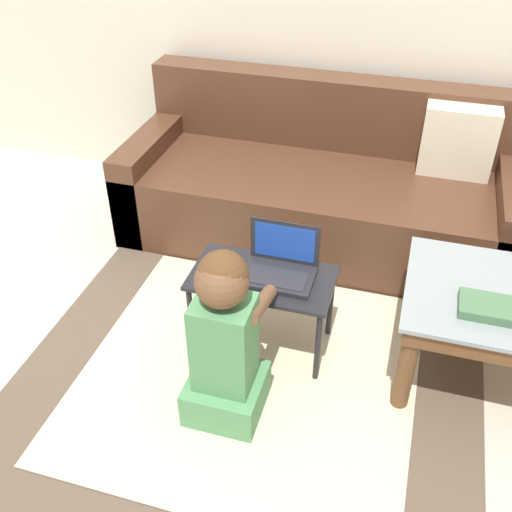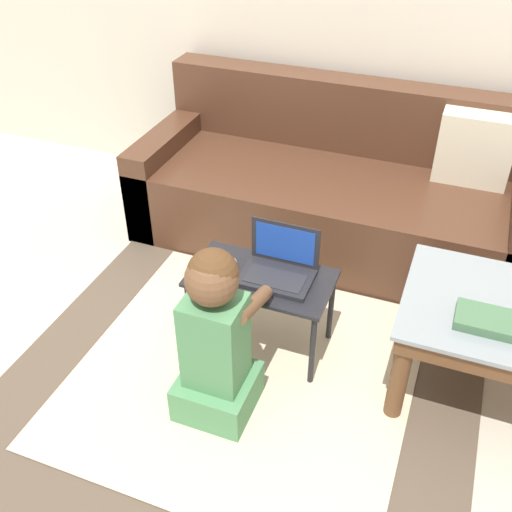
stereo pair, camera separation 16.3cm
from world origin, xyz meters
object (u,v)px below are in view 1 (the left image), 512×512
Objects in this scene: couch at (324,189)px; book_on_table at (488,307)px; computer_mouse at (229,267)px; person_seated at (225,341)px; coffee_table at (512,312)px; laptop_desk at (262,285)px; laptop at (280,268)px.

couch reaches higher than book_on_table.
person_seated is (0.11, -0.38, -0.04)m from computer_mouse.
laptop_desk is at bearing -175.84° from coffee_table.
laptop_desk is (-0.98, -0.07, -0.04)m from coffee_table.
coffee_table reaches higher than laptop_desk.
laptop_desk is (-0.07, -0.97, 0.06)m from couch.
person_seated is (-1.02, -0.46, -0.01)m from coffee_table.
computer_mouse reaches higher than laptop_desk.
laptop_desk is at bearing 85.14° from person_seated.
couch is 0.95m from laptop.
laptop is (-0.92, -0.05, 0.05)m from coffee_table.
laptop_desk is 0.79× the size of person_seated.
computer_mouse is at bearing -179.06° from laptop_desk.
book_on_table is at bearing -2.90° from laptop_desk.
book_on_table is (0.80, -0.07, 0.04)m from laptop.
coffee_table is 1.11m from person_seated.
person_seated is (-0.11, -1.35, 0.09)m from couch.
book_on_table reaches higher than laptop_desk.
couch is 19.53× the size of computer_mouse.
coffee_table is 0.19m from book_on_table.
couch is 7.07× the size of laptop.
couch is 1.00m from computer_mouse.
couch is at bearing 128.29° from book_on_table.
person_seated reaches higher than computer_mouse.
person_seated is at bearing -73.59° from computer_mouse.
laptop is at bearing 76.52° from person_seated.
book_on_table is at bearing 20.79° from person_seated.
person_seated reaches higher than coffee_table.
couch is at bearing 89.59° from laptop.
book_on_table reaches higher than computer_mouse.
laptop reaches higher than coffee_table.
laptop is (-0.01, -0.94, 0.14)m from couch.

